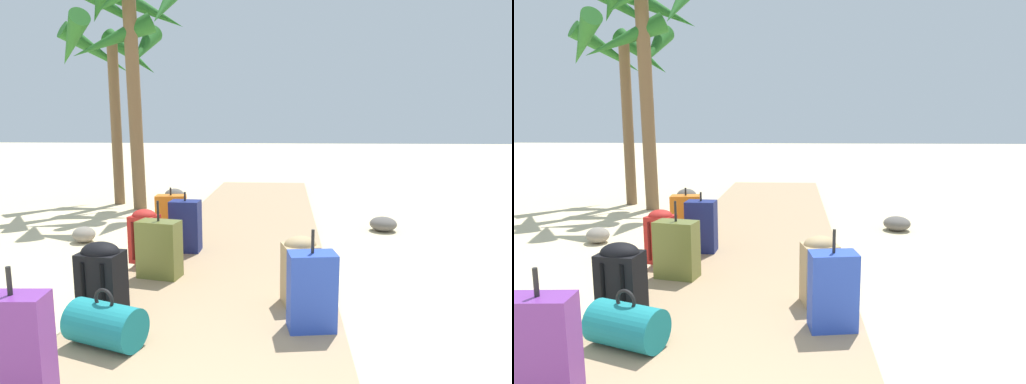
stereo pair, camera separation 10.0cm
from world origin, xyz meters
The scene contains 17 objects.
ground_plane centered at (0.00, 4.00, 0.00)m, with size 60.00×60.00×0.00m, color beige.
boardwalk centered at (0.00, 5.00, 0.04)m, with size 2.11×10.00×0.08m, color tan.
backpack_black centered at (-0.88, 2.11, 0.39)m, with size 0.37×0.30×0.59m.
backpack_red centered at (-0.97, 3.42, 0.39)m, with size 0.33×0.31×0.60m.
backpack_tan centered at (0.73, 2.41, 0.39)m, with size 0.34×0.30×0.59m.
suitcase_olive centered at (-0.66, 2.96, 0.37)m, with size 0.45×0.30×0.78m.
duffel_bag_teal centered at (-0.64, 1.60, 0.23)m, with size 0.59×0.45×0.42m.
suitcase_orange centered at (-0.92, 4.38, 0.38)m, with size 0.41×0.25×0.70m.
suitcase_blue centered at (0.80, 1.95, 0.38)m, with size 0.38×0.26×0.77m.
suitcase_purple centered at (-0.71, 0.76, 0.44)m, with size 0.34×0.19×0.86m.
suitcase_navy centered at (-0.61, 3.85, 0.39)m, with size 0.36×0.25×0.73m.
palm_tree_near_left centered at (-2.18, 6.77, 3.36)m, with size 2.24×2.09×4.29m.
palm_tree_far_left centered at (-2.80, 7.19, 2.87)m, with size 2.24×2.34×3.57m.
rock_right_mid centered at (2.07, 5.35, 0.11)m, with size 0.40×0.41×0.21m, color #5B5651.
rock_left_mid centered at (-1.68, 6.84, 0.07)m, with size 0.21×0.25×0.14m, color gray.
rock_left_near centered at (-2.17, 4.42, 0.11)m, with size 0.30×0.34×0.21m, color gray.
rock_left_far centered at (-1.74, 7.57, 0.14)m, with size 0.38×0.41×0.27m, color #5B5651.
Camera 2 is at (0.51, -1.11, 1.61)m, focal length 30.09 mm.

